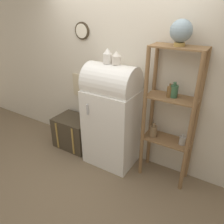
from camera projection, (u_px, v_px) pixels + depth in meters
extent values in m
plane|color=#7A664C|center=(102.00, 169.00, 3.34)|extent=(12.00, 12.00, 0.00)
cube|color=beige|center=(122.00, 74.00, 3.18)|extent=(7.00, 0.05, 2.70)
cylinder|color=#382D1E|center=(82.00, 31.00, 3.22)|extent=(0.25, 0.03, 0.25)
cylinder|color=beige|center=(81.00, 31.00, 3.21)|extent=(0.20, 0.01, 0.20)
cube|color=#C6B793|center=(84.00, 86.00, 3.62)|extent=(0.47, 0.02, 0.38)
cube|color=white|center=(111.00, 127.00, 3.28)|extent=(0.73, 0.56, 1.19)
cylinder|color=white|center=(111.00, 83.00, 2.97)|extent=(0.72, 0.53, 0.53)
cylinder|color=#B7B7BC|center=(87.00, 109.00, 2.98)|extent=(0.02, 0.02, 0.16)
cube|color=#423828|center=(74.00, 132.00, 3.79)|extent=(0.63, 0.47, 0.53)
cube|color=#AD8942|center=(57.00, 136.00, 3.68)|extent=(0.03, 0.01, 0.48)
cube|color=#AD8942|center=(73.00, 142.00, 3.52)|extent=(0.03, 0.01, 0.48)
cylinder|color=olive|center=(144.00, 118.00, 2.86)|extent=(0.05, 0.05, 1.84)
cylinder|color=olive|center=(190.00, 130.00, 2.58)|extent=(0.05, 0.05, 1.84)
cylinder|color=olive|center=(152.00, 110.00, 3.07)|extent=(0.05, 0.05, 1.84)
cylinder|color=olive|center=(196.00, 121.00, 2.79)|extent=(0.05, 0.05, 1.84)
cube|color=olive|center=(167.00, 140.00, 2.96)|extent=(0.63, 0.31, 0.02)
cube|color=olive|center=(172.00, 98.00, 2.69)|extent=(0.63, 0.31, 0.02)
cube|color=olive|center=(179.00, 47.00, 2.42)|extent=(0.63, 0.31, 0.02)
cylinder|color=#7F6647|center=(153.00, 131.00, 2.99)|extent=(0.10, 0.10, 0.16)
cylinder|color=#7F6647|center=(154.00, 125.00, 2.95)|extent=(0.04, 0.04, 0.04)
cylinder|color=#335B3D|center=(174.00, 91.00, 2.66)|extent=(0.10, 0.10, 0.15)
cylinder|color=#335B3D|center=(175.00, 84.00, 2.62)|extent=(0.04, 0.04, 0.04)
cylinder|color=#9E998E|center=(182.00, 140.00, 2.83)|extent=(0.08, 0.08, 0.11)
cylinder|color=#9E998E|center=(183.00, 136.00, 2.79)|extent=(0.03, 0.03, 0.03)
cylinder|color=brown|center=(170.00, 92.00, 2.67)|extent=(0.07, 0.07, 0.14)
cylinder|color=brown|center=(170.00, 85.00, 2.63)|extent=(0.03, 0.03, 0.03)
cylinder|color=#AD8942|center=(179.00, 44.00, 2.39)|extent=(0.12, 0.12, 0.04)
sphere|color=#7F939E|center=(181.00, 31.00, 2.33)|extent=(0.24, 0.24, 0.24)
cylinder|color=white|center=(108.00, 59.00, 2.85)|extent=(0.11, 0.11, 0.13)
cone|color=white|center=(107.00, 51.00, 2.81)|extent=(0.10, 0.10, 0.07)
cylinder|color=silver|center=(116.00, 60.00, 2.81)|extent=(0.12, 0.12, 0.11)
cone|color=silver|center=(116.00, 53.00, 2.77)|extent=(0.10, 0.10, 0.06)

